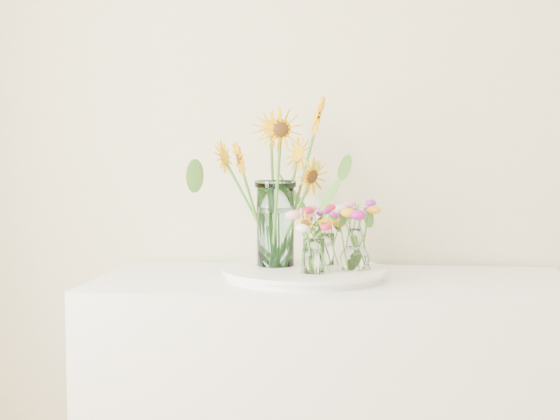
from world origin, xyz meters
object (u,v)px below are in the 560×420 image
Objects in this scene: small_vase_b at (355,250)px; small_vase_a at (314,257)px; small_vase_c at (325,250)px; mason_jar at (275,224)px; tray at (304,274)px.

small_vase_a is at bearing -144.66° from small_vase_b.
small_vase_a is 0.17m from small_vase_c.
small_vase_c is at bearing 136.97° from small_vase_b.
mason_jar is 0.25m from small_vase_b.
small_vase_a is at bearing -46.18° from mason_jar.
mason_jar is 2.59× the size of small_vase_c.
tray is 0.12m from small_vase_a.
mason_jar is 0.17m from small_vase_c.
mason_jar is at bearing 168.47° from small_vase_b.
tray is 0.17m from small_vase_b.
mason_jar is at bearing -165.58° from small_vase_c.
tray is at bearing -23.49° from mason_jar.
mason_jar reaches higher than small_vase_b.
small_vase_b is 1.23× the size of small_vase_c.
small_vase_b is at bearing 35.34° from small_vase_a.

